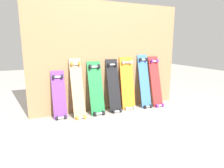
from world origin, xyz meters
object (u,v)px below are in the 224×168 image
Objects in this scene: skateboard_natural at (78,91)px; skateboard_red at (156,83)px; skateboard_blue at (145,83)px; skateboard_black at (114,88)px; skateboard_purple at (59,97)px; skateboard_green at (96,90)px; skateboard_orange at (128,85)px.

skateboard_natural reaches higher than skateboard_red.
skateboard_red is at bearing -3.68° from skateboard_blue.
skateboard_black is at bearing 178.77° from skateboard_red.
skateboard_purple is at bearing 178.43° from skateboard_red.
skateboard_natural is 1.15m from skateboard_blue.
skateboard_green is at bearing 179.50° from skateboard_red.
skateboard_red reaches higher than skateboard_black.
skateboard_green is 0.94× the size of skateboard_orange.
skateboard_green is 0.94× the size of skateboard_red.
skateboard_natural reaches higher than skateboard_black.
skateboard_green is 1.08m from skateboard_red.
skateboard_blue is (0.57, -0.00, 0.03)m from skateboard_black.
skateboard_natural is 1.04× the size of skateboard_black.
skateboard_purple is 0.87× the size of skateboard_green.
skateboard_green is 0.56m from skateboard_orange.
skateboard_green reaches higher than skateboard_purple.
skateboard_blue is at bearing -0.27° from skateboard_black.
skateboard_purple is 0.85m from skateboard_black.
skateboard_orange is (0.56, 0.04, 0.02)m from skateboard_green.
skateboard_blue is at bearing -1.24° from skateboard_purple.
skateboard_blue is (0.86, 0.00, 0.04)m from skateboard_green.
skateboard_purple is 0.55m from skateboard_green.
skateboard_black reaches higher than skateboard_purple.
skateboard_natural is 0.85m from skateboard_orange.
skateboard_red is (0.79, -0.02, 0.02)m from skateboard_black.
skateboard_red reaches higher than skateboard_purple.
skateboard_black reaches higher than skateboard_green.
skateboard_green is at bearing 3.33° from skateboard_natural.
skateboard_black is 0.26m from skateboard_orange.
skateboard_blue is (0.31, -0.03, 0.02)m from skateboard_orange.
skateboard_green is 0.97× the size of skateboard_black.
skateboard_natural is at bearing -176.67° from skateboard_green.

